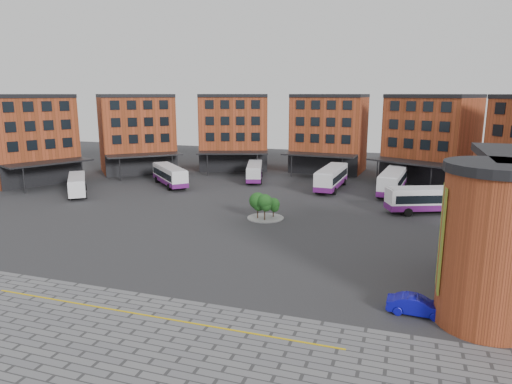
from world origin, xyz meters
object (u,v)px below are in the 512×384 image
(bus_d, at_px, (331,177))
(bus_f, at_px, (434,199))
(bus_b, at_px, (170,175))
(bus_e, at_px, (393,181))
(tree_island, at_px, (264,204))
(bus_a, at_px, (77,184))
(blue_car, at_px, (417,305))
(bus_c, at_px, (254,171))

(bus_d, distance_m, bus_f, 18.06)
(bus_b, relative_size, bus_e, 0.79)
(tree_island, height_order, bus_a, tree_island)
(blue_car, bearing_deg, bus_e, 6.39)
(bus_a, height_order, bus_b, bus_b)
(bus_a, xyz_separation_m, bus_b, (9.73, 10.29, 0.07))
(bus_c, bearing_deg, bus_e, -24.75)
(bus_a, bearing_deg, bus_d, -14.43)
(blue_car, bearing_deg, bus_f, -2.54)
(bus_c, relative_size, bus_d, 0.87)
(bus_b, height_order, bus_f, bus_f)
(bus_c, bearing_deg, bus_d, -28.76)
(blue_car, bearing_deg, bus_d, 19.08)
(bus_a, height_order, bus_d, bus_d)
(tree_island, distance_m, bus_e, 24.22)
(bus_f, bearing_deg, blue_car, -27.16)
(tree_island, distance_m, bus_f, 21.46)
(bus_d, bearing_deg, bus_f, -33.54)
(bus_f, distance_m, blue_car, 29.09)
(bus_a, distance_m, bus_c, 28.47)
(blue_car, bearing_deg, bus_b, 49.66)
(bus_a, distance_m, bus_f, 49.88)
(tree_island, xyz_separation_m, bus_d, (4.77, 20.13, 0.02))
(bus_f, bearing_deg, bus_c, -138.61)
(blue_car, bearing_deg, bus_c, 33.23)
(bus_c, distance_m, blue_car, 49.97)
(bus_b, bearing_deg, bus_a, -178.78)
(bus_b, distance_m, bus_d, 25.96)
(tree_island, distance_m, blue_car, 25.99)
(bus_d, relative_size, bus_f, 1.03)
(bus_a, distance_m, bus_e, 46.92)
(bus_a, bearing_deg, bus_b, 7.89)
(bus_f, bearing_deg, tree_island, -86.77)
(bus_d, bearing_deg, bus_a, -152.80)
(tree_island, height_order, bus_c, tree_island)
(bus_b, relative_size, blue_car, 2.48)
(bus_e, height_order, bus_f, bus_e)
(tree_island, bearing_deg, bus_b, 144.68)
(tree_island, relative_size, bus_a, 0.48)
(bus_d, relative_size, bus_e, 0.98)
(bus_c, bearing_deg, tree_island, -85.43)
(bus_d, distance_m, blue_car, 41.59)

